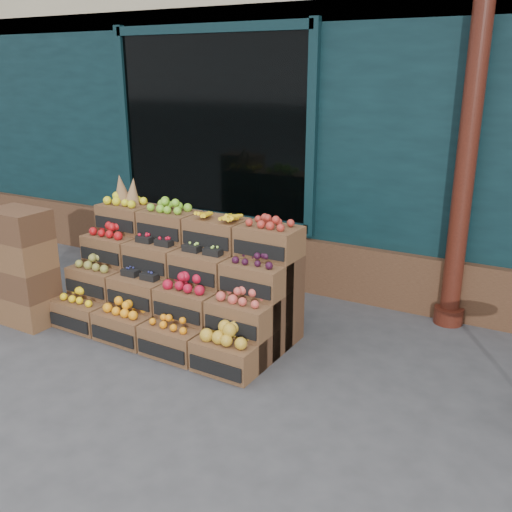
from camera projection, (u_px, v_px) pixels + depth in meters
The scene contains 5 objects.
ground at pixel (235, 388), 4.44m from camera, with size 60.00×60.00×0.00m, color #3C3C3F.
shop_facade at pixel (423, 66), 7.93m from camera, with size 12.00×6.24×4.80m.
crate_display at pixel (179, 286), 5.34m from camera, with size 2.22×1.13×1.37m.
spare_crates at pixel (23, 267), 5.43m from camera, with size 0.57×0.40×1.13m.
shopkeeper at pixel (247, 193), 7.20m from camera, with size 0.64×0.42×1.75m, color #154C1E.
Camera 1 is at (2.04, -3.32, 2.36)m, focal length 40.00 mm.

